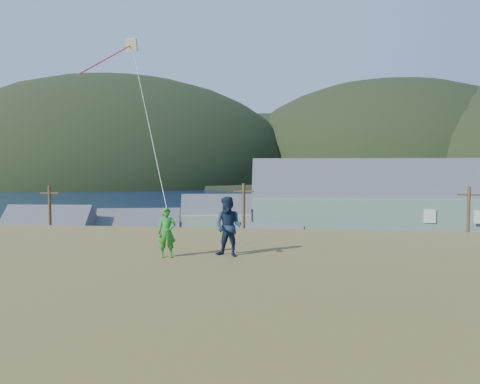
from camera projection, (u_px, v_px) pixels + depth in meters
The scene contains 16 objects.
ground at pixel (251, 301), 31.91m from camera, with size 900.00×900.00×0.00m, color #0A1638.
grass_strip at pixel (248, 309), 29.93m from camera, with size 110.00×8.00×0.10m, color #4C3D19.
waterfront_lot at pixel (265, 255), 48.76m from camera, with size 72.00×36.00×0.12m, color #28282B.
wharf at pixel (239, 225), 72.27m from camera, with size 26.00×14.00×0.90m, color gray.
far_shore at pixel (289, 180), 358.91m from camera, with size 900.00×320.00×2.00m, color black.
far_hills at pixel (339, 181), 304.33m from camera, with size 760.00×265.00×143.00m.
lodge at pixel (415, 209), 50.36m from camera, with size 38.96×13.08×13.49m.
shed_teal at pixel (46, 237), 44.85m from camera, with size 9.65×7.11×7.33m.
shed_palegreen_near at pixel (138, 236), 47.11m from camera, with size 10.06×7.40×6.60m.
shed_white at pixel (268, 249), 41.75m from camera, with size 7.48×5.60×5.40m.
shed_palegreen_far at pixel (221, 218), 60.82m from camera, with size 12.39×8.51×7.65m.
utility_poles at pixel (246, 240), 33.23m from camera, with size 32.79×0.24×8.62m.
parked_cars at pixel (198, 241), 53.68m from camera, with size 23.09×12.66×1.50m.
kite_flyer_green at pixel (167, 233), 12.71m from camera, with size 0.54×0.36×1.49m, color #257C22.
kite_flyer_navy at pixel (228, 227), 12.88m from camera, with size 0.88×0.68×1.81m, color #17253F.
kite_rig at pixel (128, 49), 18.48m from camera, with size 2.31×3.27×9.58m.
Camera 1 is at (3.05, -31.30, 9.82)m, focal length 32.00 mm.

